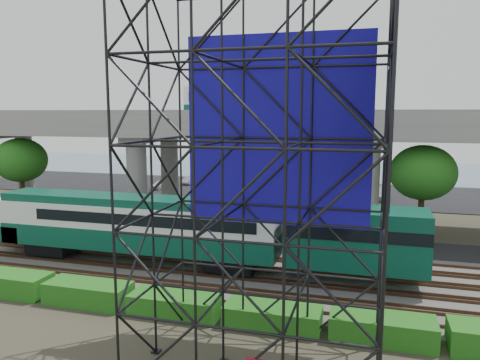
% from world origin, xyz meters
% --- Properties ---
extents(ground, '(140.00, 140.00, 0.00)m').
position_xyz_m(ground, '(0.00, 0.00, 0.00)').
color(ground, '#474233').
rests_on(ground, ground).
extents(ballast_bed, '(90.00, 12.00, 0.20)m').
position_xyz_m(ballast_bed, '(0.00, 2.00, 0.10)').
color(ballast_bed, slate).
rests_on(ballast_bed, ground).
extents(service_road, '(90.00, 5.00, 0.08)m').
position_xyz_m(service_road, '(0.00, 10.50, 0.04)').
color(service_road, black).
rests_on(service_road, ground).
extents(parking_lot, '(90.00, 18.00, 0.08)m').
position_xyz_m(parking_lot, '(0.00, 34.00, 0.04)').
color(parking_lot, black).
rests_on(parking_lot, ground).
extents(harbor_water, '(140.00, 40.00, 0.03)m').
position_xyz_m(harbor_water, '(0.00, 56.00, 0.01)').
color(harbor_water, slate).
rests_on(harbor_water, ground).
extents(rail_tracks, '(90.00, 9.52, 0.16)m').
position_xyz_m(rail_tracks, '(0.00, 2.00, 0.28)').
color(rail_tracks, '#472D1E').
rests_on(rail_tracks, ballast_bed).
extents(commuter_train, '(29.30, 3.06, 4.30)m').
position_xyz_m(commuter_train, '(-2.34, 2.00, 2.88)').
color(commuter_train, black).
rests_on(commuter_train, rail_tracks).
extents(overpass, '(80.00, 12.00, 12.40)m').
position_xyz_m(overpass, '(-0.02, 16.00, 8.21)').
color(overpass, '#9E9B93').
rests_on(overpass, ground).
extents(scaffold_tower, '(9.36, 6.36, 15.00)m').
position_xyz_m(scaffold_tower, '(6.26, -7.98, 7.47)').
color(scaffold_tower, black).
rests_on(scaffold_tower, ground).
extents(hedge_strip, '(34.60, 1.80, 1.20)m').
position_xyz_m(hedge_strip, '(1.01, -4.30, 0.56)').
color(hedge_strip, '#166016').
rests_on(hedge_strip, ground).
extents(trees, '(40.94, 16.94, 7.69)m').
position_xyz_m(trees, '(-4.67, 16.17, 5.57)').
color(trees, '#382314').
rests_on(trees, ground).
extents(suv, '(5.93, 3.20, 1.58)m').
position_xyz_m(suv, '(-10.67, 9.91, 0.87)').
color(suv, black).
rests_on(suv, service_road).
extents(parked_cars, '(33.96, 9.68, 1.32)m').
position_xyz_m(parked_cars, '(2.06, 33.66, 0.67)').
color(parked_cars, silver).
rests_on(parked_cars, parking_lot).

